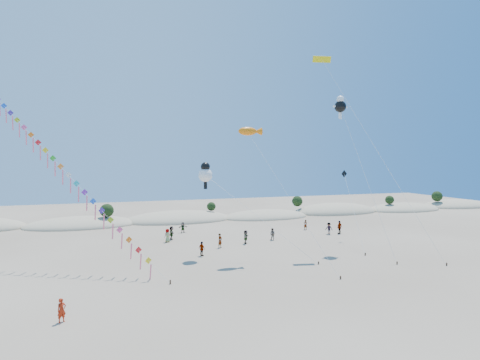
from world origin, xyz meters
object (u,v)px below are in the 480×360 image
kite_train (50,156)px  flyer_foreground (62,310)px  parafoil_kite (324,63)px  fish_kite (250,132)px

kite_train → flyer_foreground: kite_train is taller
parafoil_kite → flyer_foreground: 38.91m
kite_train → flyer_foreground: 19.97m
fish_kite → parafoil_kite: parafoil_kite is taller
kite_train → parafoil_kite: 33.01m
flyer_foreground → kite_train: bearing=67.6°
kite_train → flyer_foreground: bearing=-81.7°
parafoil_kite → flyer_foreground: bearing=-151.9°
kite_train → parafoil_kite: (30.94, -1.68, 11.38)m
fish_kite → flyer_foreground: 26.01m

